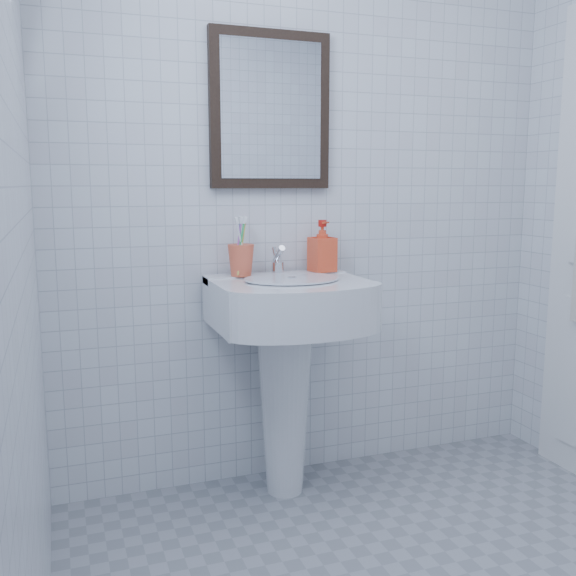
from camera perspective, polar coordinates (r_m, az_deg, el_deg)
name	(u,v)px	position (r m, az deg, el deg)	size (l,w,h in m)	color
wall_back	(312,186)	(2.74, 2.11, 9.06)	(2.20, 0.02, 2.50)	silver
wall_left	(10,187)	(1.34, -23.45, 8.24)	(0.02, 2.40, 2.50)	silver
washbasin	(287,350)	(2.55, -0.11, -5.52)	(0.59, 0.43, 0.90)	silver
faucet	(278,262)	(2.59, -0.92, 2.29)	(0.05, 0.11, 0.12)	silver
toothbrush_cup	(241,260)	(2.54, -4.19, 2.48)	(0.10, 0.10, 0.13)	#DB5536
soap_dispenser	(322,246)	(2.67, 3.06, 3.73)	(0.09, 0.10, 0.21)	red
wall_mirror	(270,110)	(2.67, -1.57, 15.52)	(0.50, 0.04, 0.62)	black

